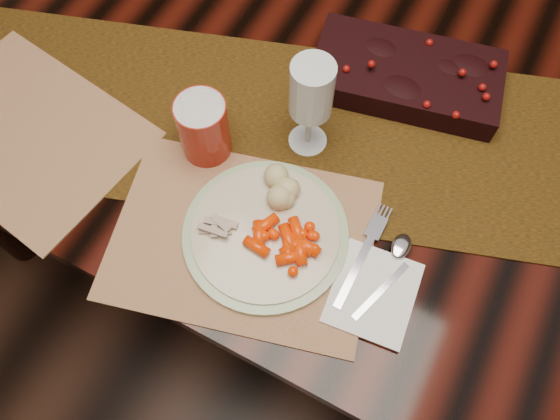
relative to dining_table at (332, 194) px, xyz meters
The scene contains 15 objects.
floor 0.38m from the dining_table, ahead, with size 5.00×5.00×0.00m, color black.
dining_table is the anchor object (origin of this frame).
table_runner 0.39m from the dining_table, 117.01° to the right, with size 1.87×0.39×0.00m, color #3C2308.
centerpiece 0.43m from the dining_table, 47.18° to the left, with size 0.34×0.18×0.07m, color black, non-canonical shape.
placemat_main 0.51m from the dining_table, 97.02° to the right, with size 0.42×0.31×0.00m, color #95603D.
placemat_second 0.70m from the dining_table, 145.57° to the right, with size 0.41×0.30×0.00m, color brown.
dinner_plate 0.50m from the dining_table, 91.94° to the right, with size 0.27×0.27×0.02m, color beige.
baby_carrots 0.52m from the dining_table, 87.11° to the right, with size 0.11×0.09×0.02m, color #FF3500, non-canonical shape.
mashed_potatoes 0.48m from the dining_table, 95.47° to the right, with size 0.08×0.07×0.05m, color #D1C484, non-canonical shape.
turkey_shreds 0.53m from the dining_table, 104.39° to the right, with size 0.06×0.05×0.01m, color #C8A69A, non-canonical shape.
napkin 0.53m from the dining_table, 60.17° to the right, with size 0.13×0.15×0.01m, color white.
fork 0.50m from the dining_table, 62.96° to the right, with size 0.03×0.17×0.00m, color #B5B7C9, non-canonical shape.
spoon 0.52m from the dining_table, 56.20° to the right, with size 0.03×0.16×0.00m, color white, non-canonical shape.
red_cup 0.52m from the dining_table, 130.80° to the right, with size 0.09×0.09×0.12m, color #A22013.
wine_glass 0.49m from the dining_table, 105.19° to the right, with size 0.07×0.07×0.20m, color silver, non-canonical shape.
Camera 1 is at (0.17, -0.61, 1.58)m, focal length 35.00 mm.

